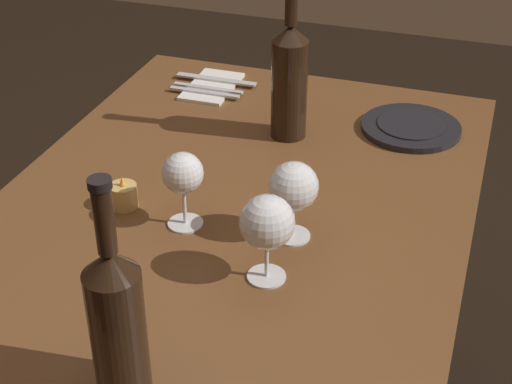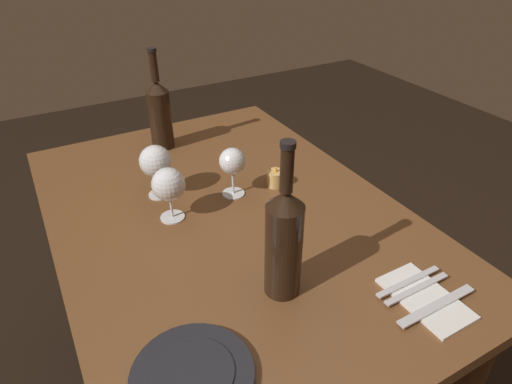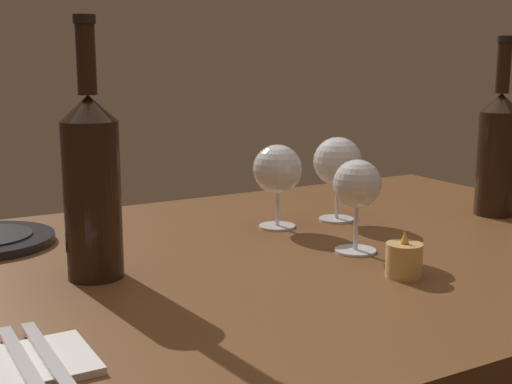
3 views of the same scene
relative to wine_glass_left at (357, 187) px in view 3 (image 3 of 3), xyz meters
The scene contains 9 objects.
dining_table 0.22m from the wine_glass_left, 36.44° to the right, with size 1.30×0.90×0.74m.
wine_glass_left is the anchor object (origin of this frame).
wine_glass_right 0.20m from the wine_glass_left, 82.65° to the right, with size 0.09×0.09×0.15m.
wine_glass_centre 0.22m from the wine_glass_left, 118.02° to the right, with size 0.09×0.09×0.16m.
wine_bottle 0.41m from the wine_glass_left, 169.13° to the right, with size 0.08×0.08×0.34m.
wine_bottle_second 0.41m from the wine_glass_left, 11.34° to the right, with size 0.08×0.08×0.36m.
votive_candle 0.16m from the wine_glass_left, 82.50° to the left, with size 0.05×0.05×0.07m.
fork_inner 0.58m from the wine_glass_left, 17.39° to the left, with size 0.02×0.18×0.00m.
fork_outer 0.56m from the wine_glass_left, 18.17° to the left, with size 0.02×0.18×0.00m.
Camera 3 is at (0.59, 0.91, 1.05)m, focal length 48.99 mm.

